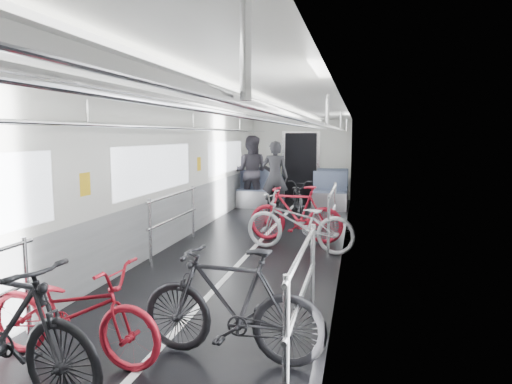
% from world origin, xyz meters
% --- Properties ---
extents(car_shell, '(3.02, 14.01, 2.41)m').
position_xyz_m(car_shell, '(0.00, 1.78, 1.13)').
color(car_shell, black).
rests_on(car_shell, ground).
extents(bike_left_near, '(1.73, 0.70, 0.89)m').
position_xyz_m(bike_left_near, '(-0.61, -3.57, 0.44)').
color(bike_left_near, maroon).
rests_on(bike_left_near, floor).
extents(bike_left_mid, '(1.90, 0.84, 1.10)m').
position_xyz_m(bike_left_mid, '(-0.76, -4.17, 0.55)').
color(bike_left_mid, black).
rests_on(bike_left_mid, floor).
extents(bike_right_near, '(1.69, 0.58, 1.00)m').
position_xyz_m(bike_right_near, '(0.70, -3.23, 0.50)').
color(bike_right_near, black).
rests_on(bike_right_near, floor).
extents(bike_right_mid, '(1.97, 0.99, 0.99)m').
position_xyz_m(bike_right_mid, '(0.79, 0.59, 0.49)').
color(bike_right_mid, silver).
rests_on(bike_right_mid, floor).
extents(bike_right_far, '(1.76, 0.61, 1.04)m').
position_xyz_m(bike_right_far, '(0.64, 1.26, 0.52)').
color(bike_right_far, '#A41424').
rests_on(bike_right_far, floor).
extents(bike_aisle, '(0.96, 1.76, 0.88)m').
position_xyz_m(bike_aisle, '(0.29, 4.19, 0.44)').
color(bike_aisle, black).
rests_on(bike_aisle, floor).
extents(person_standing, '(0.67, 0.45, 1.80)m').
position_xyz_m(person_standing, '(-0.30, 4.29, 0.90)').
color(person_standing, black).
rests_on(person_standing, floor).
extents(person_seated, '(0.95, 0.74, 1.93)m').
position_xyz_m(person_seated, '(-1.11, 5.07, 0.96)').
color(person_seated, '#2A272E').
rests_on(person_seated, floor).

